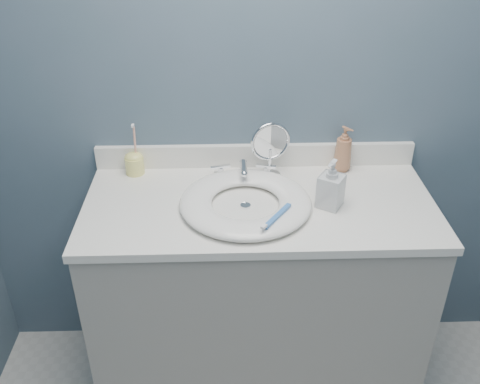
{
  "coord_description": "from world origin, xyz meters",
  "views": [
    {
      "loc": [
        -0.12,
        -0.59,
        1.88
      ],
      "look_at": [
        -0.07,
        0.94,
        0.94
      ],
      "focal_mm": 40.0,
      "sensor_mm": 36.0,
      "label": 1
    }
  ],
  "objects_px": {
    "soap_bottle_clear": "(331,184)",
    "toothbrush_holder": "(134,162)",
    "makeup_mirror": "(270,148)",
    "soap_bottle_amber": "(344,149)"
  },
  "relations": [
    {
      "from": "toothbrush_holder",
      "to": "makeup_mirror",
      "type": "bearing_deg",
      "value": -4.97
    },
    {
      "from": "makeup_mirror",
      "to": "soap_bottle_clear",
      "type": "distance_m",
      "value": 0.28
    },
    {
      "from": "soap_bottle_amber",
      "to": "soap_bottle_clear",
      "type": "xyz_separation_m",
      "value": [
        -0.09,
        -0.25,
        -0.0
      ]
    },
    {
      "from": "soap_bottle_amber",
      "to": "soap_bottle_clear",
      "type": "distance_m",
      "value": 0.27
    },
    {
      "from": "soap_bottle_clear",
      "to": "toothbrush_holder",
      "type": "height_order",
      "value": "toothbrush_holder"
    },
    {
      "from": "makeup_mirror",
      "to": "soap_bottle_amber",
      "type": "relative_size",
      "value": 1.25
    },
    {
      "from": "soap_bottle_amber",
      "to": "toothbrush_holder",
      "type": "xyz_separation_m",
      "value": [
        -0.79,
        -0.0,
        -0.04
      ]
    },
    {
      "from": "soap_bottle_amber",
      "to": "toothbrush_holder",
      "type": "bearing_deg",
      "value": 142.25
    },
    {
      "from": "soap_bottle_clear",
      "to": "toothbrush_holder",
      "type": "distance_m",
      "value": 0.74
    },
    {
      "from": "soap_bottle_amber",
      "to": "soap_bottle_clear",
      "type": "height_order",
      "value": "soap_bottle_amber"
    }
  ]
}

